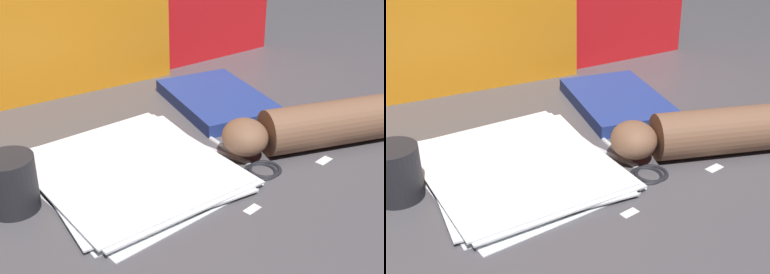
# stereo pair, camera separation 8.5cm
# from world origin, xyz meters

# --- Properties ---
(ground_plane) EXTENTS (6.00, 6.00, 0.00)m
(ground_plane) POSITION_xyz_m (0.00, 0.00, 0.00)
(ground_plane) COLOR #4C494F
(backdrop_panel_left) EXTENTS (0.76, 0.08, 0.40)m
(backdrop_panel_left) POSITION_xyz_m (-0.18, 0.41, 0.20)
(backdrop_panel_left) COLOR orange
(backdrop_panel_left) RESTS_ON ground_plane
(paper_stack) EXTENTS (0.31, 0.34, 0.02)m
(paper_stack) POSITION_xyz_m (-0.11, 0.03, 0.01)
(paper_stack) COLOR white
(paper_stack) RESTS_ON ground_plane
(book_closed) EXTENTS (0.21, 0.28, 0.03)m
(book_closed) POSITION_xyz_m (0.17, 0.16, 0.01)
(book_closed) COLOR navy
(book_closed) RESTS_ON ground_plane
(scissors) EXTENTS (0.08, 0.17, 0.01)m
(scissors) POSITION_xyz_m (0.07, -0.06, 0.00)
(scissors) COLOR silver
(scissors) RESTS_ON ground_plane
(hand_forearm) EXTENTS (0.32, 0.18, 0.08)m
(hand_forearm) POSITION_xyz_m (0.19, -0.08, 0.04)
(hand_forearm) COLOR brown
(hand_forearm) RESTS_ON ground_plane
(paper_scrap_near) EXTENTS (0.03, 0.02, 0.00)m
(paper_scrap_near) POSITION_xyz_m (-0.02, -0.16, 0.00)
(paper_scrap_near) COLOR white
(paper_scrap_near) RESTS_ON ground_plane
(paper_scrap_mid) EXTENTS (0.03, 0.02, 0.00)m
(paper_scrap_mid) POSITION_xyz_m (0.18, -0.12, 0.00)
(paper_scrap_mid) COLOR white
(paper_scrap_mid) RESTS_ON ground_plane
(mug) EXTENTS (0.07, 0.07, 0.08)m
(mug) POSITION_xyz_m (-0.29, 0.05, 0.04)
(mug) COLOR #232328
(mug) RESTS_ON ground_plane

